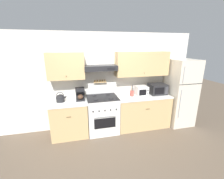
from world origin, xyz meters
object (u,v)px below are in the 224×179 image
(refrigerator, at_px, (180,92))
(utensil_crock, at_px, (132,93))
(toaster_oven, at_px, (141,91))
(microwave, at_px, (158,89))
(coffee_maker, at_px, (80,94))
(tea_kettle, at_px, (60,98))
(stove_range, at_px, (103,114))

(refrigerator, bearing_deg, utensil_crock, 176.41)
(utensil_crock, xyz_separation_m, toaster_oven, (0.26, -0.00, 0.05))
(microwave, bearing_deg, refrigerator, -9.33)
(refrigerator, bearing_deg, coffee_maker, 177.60)
(utensil_crock, bearing_deg, toaster_oven, -0.38)
(tea_kettle, xyz_separation_m, utensil_crock, (1.84, 0.00, -0.01))
(toaster_oven, bearing_deg, microwave, 2.22)
(stove_range, bearing_deg, refrigerator, -1.04)
(coffee_maker, bearing_deg, utensil_crock, -1.16)
(coffee_maker, bearing_deg, toaster_oven, -1.03)
(tea_kettle, relative_size, coffee_maker, 0.81)
(coffee_maker, bearing_deg, refrigerator, -2.40)
(stove_range, relative_size, microwave, 2.39)
(tea_kettle, distance_m, coffee_maker, 0.48)
(refrigerator, distance_m, microwave, 0.67)
(refrigerator, height_order, tea_kettle, refrigerator)
(refrigerator, relative_size, tea_kettle, 7.35)
(stove_range, relative_size, toaster_oven, 3.37)
(coffee_maker, xyz_separation_m, toaster_oven, (1.63, -0.03, -0.03))
(refrigerator, bearing_deg, toaster_oven, 175.67)
(tea_kettle, height_order, coffee_maker, coffee_maker)
(toaster_oven, bearing_deg, coffee_maker, 178.97)
(stove_range, height_order, utensil_crock, utensil_crock)
(tea_kettle, xyz_separation_m, microwave, (2.60, 0.02, 0.05))
(toaster_oven, bearing_deg, refrigerator, -4.33)
(refrigerator, height_order, coffee_maker, refrigerator)
(refrigerator, relative_size, coffee_maker, 5.98)
(tea_kettle, relative_size, utensil_crock, 0.83)
(stove_range, distance_m, tea_kettle, 1.14)
(toaster_oven, bearing_deg, stove_range, -177.54)
(stove_range, bearing_deg, coffee_maker, 172.05)
(coffee_maker, bearing_deg, microwave, -0.26)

